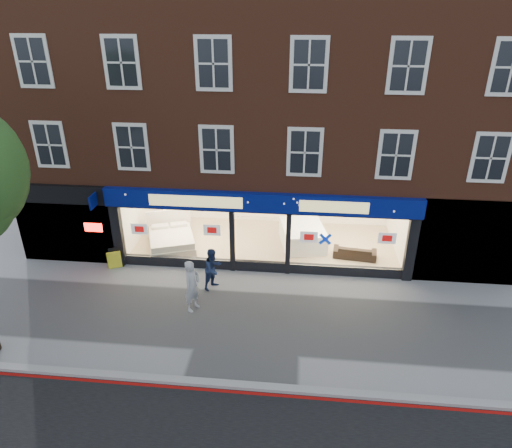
% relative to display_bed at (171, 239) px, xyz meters
% --- Properties ---
extents(ground, '(120.00, 120.00, 0.00)m').
position_rel_display_bed_xyz_m(ground, '(3.85, -4.44, -0.45)').
color(ground, gray).
rests_on(ground, ground).
extents(kerb_line, '(60.00, 0.10, 0.01)m').
position_rel_display_bed_xyz_m(kerb_line, '(3.85, -7.54, -0.45)').
color(kerb_line, '#8C0A07').
rests_on(kerb_line, ground).
extents(kerb_stone, '(60.00, 0.25, 0.12)m').
position_rel_display_bed_xyz_m(kerb_stone, '(3.85, -7.34, -0.39)').
color(kerb_stone, gray).
rests_on(kerb_stone, ground).
extents(showroom_floor, '(11.00, 4.50, 0.10)m').
position_rel_display_bed_xyz_m(showroom_floor, '(3.85, 0.81, -0.40)').
color(showroom_floor, tan).
rests_on(showroom_floor, ground).
extents(building, '(19.00, 8.26, 10.30)m').
position_rel_display_bed_xyz_m(building, '(3.83, 2.50, 6.22)').
color(building, brown).
rests_on(building, ground).
extents(display_bed, '(2.48, 2.72, 1.26)m').
position_rel_display_bed_xyz_m(display_bed, '(0.00, 0.00, 0.00)').
color(display_bed, beige).
rests_on(display_bed, showroom_floor).
extents(bedside_table, '(0.55, 0.55, 0.55)m').
position_rel_display_bed_xyz_m(bedside_table, '(-0.55, 1.39, -0.08)').
color(bedside_table, brown).
rests_on(bedside_table, showroom_floor).
extents(mattress_stack, '(2.08, 2.43, 0.84)m').
position_rel_display_bed_xyz_m(mattress_stack, '(5.45, 0.75, 0.07)').
color(mattress_stack, white).
rests_on(mattress_stack, showroom_floor).
extents(sofa, '(1.77, 0.88, 0.50)m').
position_rel_display_bed_xyz_m(sofa, '(7.55, -0.12, -0.10)').
color(sofa, black).
rests_on(sofa, showroom_floor).
extents(a_board, '(0.62, 0.52, 0.81)m').
position_rel_display_bed_xyz_m(a_board, '(-1.75, -1.74, -0.05)').
color(a_board, yellow).
rests_on(a_board, ground).
extents(pedestrian_grey, '(0.68, 0.79, 1.82)m').
position_rel_display_bed_xyz_m(pedestrian_grey, '(1.84, -4.02, 0.46)').
color(pedestrian_grey, '#A6A8AE').
rests_on(pedestrian_grey, ground).
extents(pedestrian_blue, '(0.92, 0.96, 1.57)m').
position_rel_display_bed_xyz_m(pedestrian_blue, '(2.28, -2.68, 0.33)').
color(pedestrian_blue, '#192548').
rests_on(pedestrian_blue, ground).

